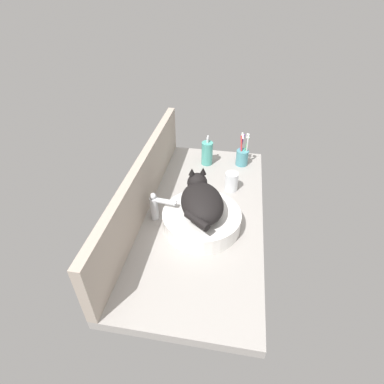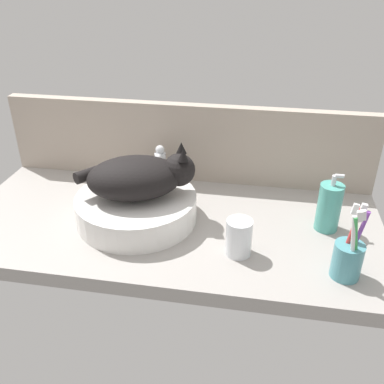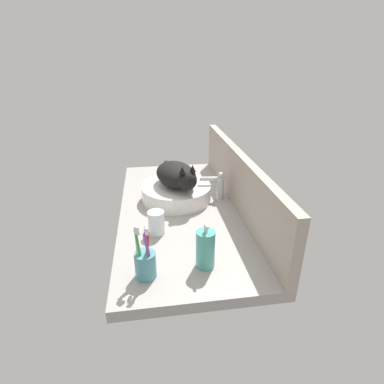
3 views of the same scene
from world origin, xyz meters
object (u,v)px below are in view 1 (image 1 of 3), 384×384
(toothbrush_cup, at_px, (242,156))
(water_glass, at_px, (231,183))
(cat, at_px, (201,200))
(soap_dispenser, at_px, (207,153))
(sink_basin, at_px, (202,220))
(faucet, at_px, (156,206))

(toothbrush_cup, height_order, water_glass, toothbrush_cup)
(cat, distance_m, soap_dispenser, 0.51)
(cat, xyz_separation_m, toothbrush_cup, (0.52, -0.15, -0.08))
(sink_basin, height_order, faucet, faucet)
(soap_dispenser, xyz_separation_m, water_glass, (-0.22, -0.15, -0.03))
(cat, height_order, faucet, cat)
(faucet, distance_m, toothbrush_cup, 0.63)
(faucet, relative_size, soap_dispenser, 0.83)
(sink_basin, relative_size, cat, 1.05)
(soap_dispenser, bearing_deg, cat, -175.54)
(cat, relative_size, water_glass, 3.35)
(toothbrush_cup, relative_size, water_glass, 1.99)
(soap_dispenser, bearing_deg, water_glass, -146.09)
(cat, distance_m, faucet, 0.20)
(faucet, height_order, toothbrush_cup, toothbrush_cup)
(faucet, bearing_deg, soap_dispenser, -17.32)
(faucet, bearing_deg, toothbrush_cup, -33.83)
(sink_basin, xyz_separation_m, water_glass, (0.29, -0.11, 0.00))
(sink_basin, bearing_deg, water_glass, -20.21)
(sink_basin, height_order, toothbrush_cup, toothbrush_cup)
(water_glass, bearing_deg, sink_basin, 159.79)
(cat, height_order, toothbrush_cup, cat)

